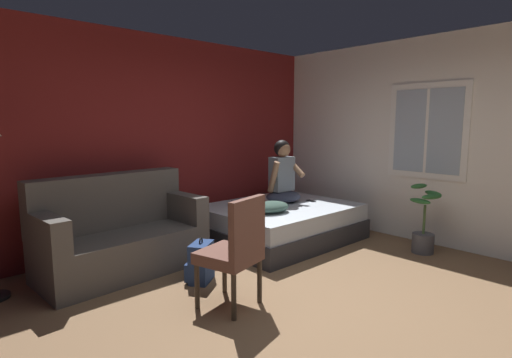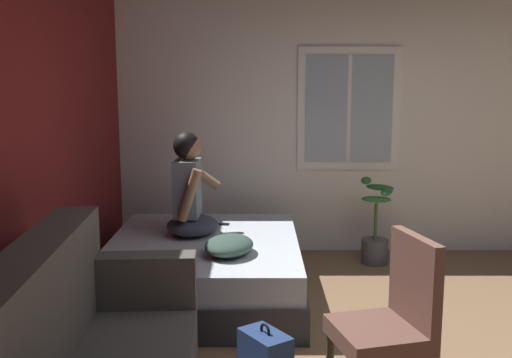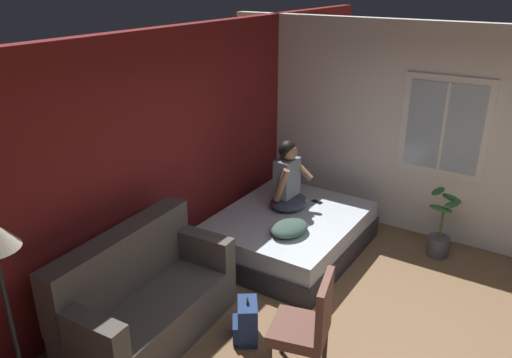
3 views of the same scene
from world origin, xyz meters
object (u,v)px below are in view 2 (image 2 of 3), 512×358
Objects in this scene: cell_phone at (221,224)px; person_seated at (190,193)px; bed at (204,268)px; side_chair at (391,319)px; potted_plant at (375,233)px; throw_pillow at (229,245)px.

person_seated is at bearing -23.99° from cell_phone.
person_seated is 6.08× the size of cell_phone.
bed is 0.64m from person_seated.
potted_plant is (2.64, -0.44, -0.23)m from side_chair.
cell_phone is (0.93, 0.12, -0.07)m from throw_pillow.
person_seated reaches higher than side_chair.
side_chair is 2.34m from person_seated.
person_seated is (1.94, 1.28, 0.30)m from side_chair.
throw_pillow is 0.94m from cell_phone.
person_seated reaches higher than bed.
person_seated is 0.74m from throw_pillow.
potted_plant is (0.71, -1.72, -0.53)m from person_seated.
potted_plant is at bearing -9.42° from side_chair.
bed is 2.30× the size of potted_plant.
cell_phone is at bearing 24.63° from side_chair.
throw_pillow is at bearing 18.11° from cell_phone.
bed is at bearing -1.20° from cell_phone.
potted_plant reaches higher than bed.
side_chair is 2.69m from potted_plant.
side_chair is 1.15× the size of potted_plant.
potted_plant reaches higher than cell_phone.
cell_phone reaches higher than bed.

